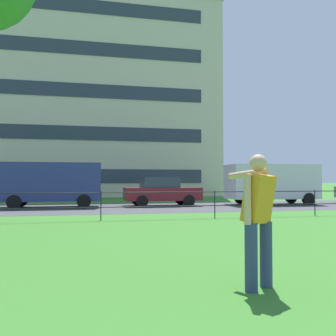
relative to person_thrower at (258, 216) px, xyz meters
The scene contains 7 objects.
street_strip 14.65m from the person_thrower, 80.26° to the left, with size 80.00×7.23×0.01m, color #424247.
park_fence 8.94m from the person_thrower, 73.94° to the left, with size 32.84×0.04×1.00m.
person_thrower is the anchor object (origin of this frame).
panel_van_center 15.75m from the person_thrower, 104.31° to the left, with size 5.01×2.12×2.24m.
car_maroon_right 15.34m from the person_thrower, 83.12° to the left, with size 4.05×1.90×1.54m.
panel_van_far_left 17.00m from the person_thrower, 61.45° to the left, with size 5.05×2.20×2.24m.
apartment_building_background 34.40m from the person_thrower, 95.31° to the left, with size 25.05×15.79×17.28m.
Camera 1 is at (-4.63, 0.25, 1.39)m, focal length 40.13 mm.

